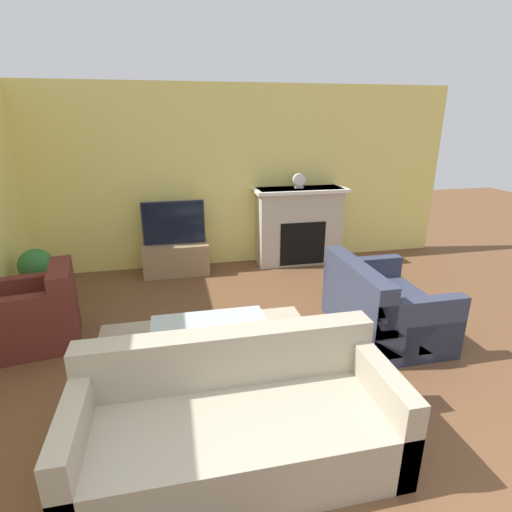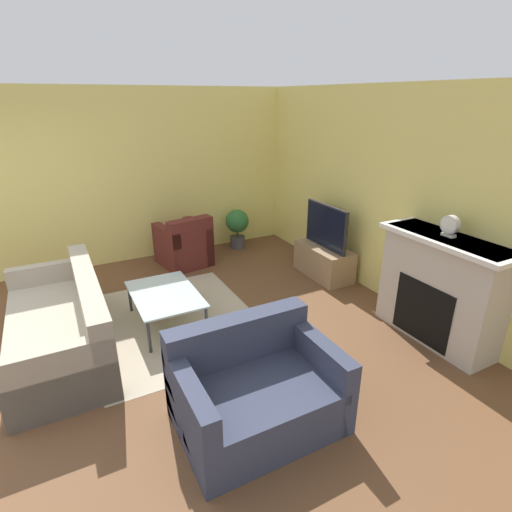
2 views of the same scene
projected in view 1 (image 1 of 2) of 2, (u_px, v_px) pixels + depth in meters
The scene contains 11 objects.
wall_back at pixel (201, 179), 5.99m from camera, with size 7.93×0.06×2.70m.
area_rug at pixel (211, 361), 3.85m from camera, with size 2.28×1.92×0.00m.
fireplace at pixel (299, 224), 6.29m from camera, with size 1.43×0.51×1.20m.
tv_stand at pixel (176, 258), 5.96m from camera, with size 0.95×0.46×0.46m.
tv at pixel (174, 223), 5.77m from camera, with size 0.89×0.06×0.64m.
couch_sectional at pixel (237, 424), 2.67m from camera, with size 2.10×0.91×0.82m.
couch_loveseat at pixel (381, 308), 4.27m from camera, with size 0.93×1.28×0.82m.
armchair_by_window at pixel (40, 317), 4.07m from camera, with size 0.86×0.82×0.82m.
coffee_table at pixel (210, 331), 3.66m from camera, with size 1.08×0.72×0.40m.
potted_plant at pixel (37, 270), 4.97m from camera, with size 0.41×0.41×0.70m.
mantel_clock at pixel (299, 181), 6.06m from camera, with size 0.19×0.07×0.22m.
Camera 1 is at (-0.46, -1.38, 2.23)m, focal length 28.00 mm.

